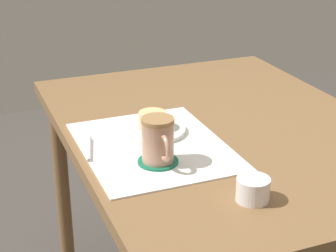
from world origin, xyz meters
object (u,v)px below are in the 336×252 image
(coffee_mug, at_px, (158,140))
(sugar_bowl, at_px, (253,189))
(pastry, at_px, (152,120))
(pastry_plate, at_px, (153,130))
(dining_table, at_px, (222,152))

(coffee_mug, bearing_deg, sugar_bowl, 29.00)
(pastry, height_order, sugar_bowl, pastry)
(pastry_plate, bearing_deg, sugar_bowl, 10.69)
(pastry, height_order, coffee_mug, coffee_mug)
(dining_table, relative_size, pastry_plate, 6.44)
(pastry_plate, distance_m, sugar_bowl, 0.40)
(pastry, bearing_deg, coffee_mug, -15.92)
(dining_table, relative_size, coffee_mug, 10.30)
(pastry_plate, xyz_separation_m, sugar_bowl, (0.39, 0.07, 0.02))
(pastry_plate, bearing_deg, coffee_mug, -15.92)
(dining_table, height_order, pastry, pastry)
(pastry_plate, height_order, sugar_bowl, sugar_bowl)
(pastry_plate, relative_size, sugar_bowl, 2.48)
(sugar_bowl, bearing_deg, pastry, -169.31)
(dining_table, height_order, pastry_plate, pastry_plate)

